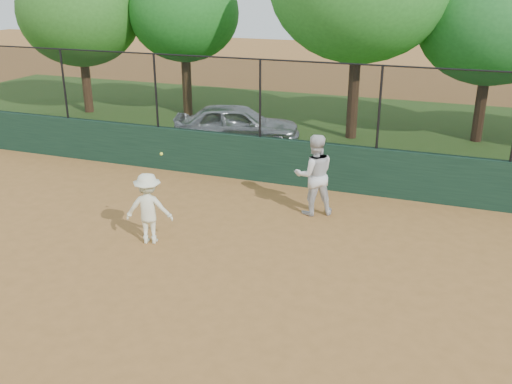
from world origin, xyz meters
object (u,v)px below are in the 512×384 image
(tree_1, at_px, (184,13))
(tree_3, at_px, (493,20))
(tree_0, at_px, (79,12))
(player_main, at_px, (149,208))
(parked_car, at_px, (237,125))
(player_second, at_px, (314,175))

(tree_1, bearing_deg, tree_3, -0.35)
(tree_0, distance_m, tree_1, 4.05)
(tree_1, distance_m, tree_3, 10.60)
(player_main, height_order, tree_3, tree_3)
(tree_0, bearing_deg, tree_3, 3.28)
(tree_0, relative_size, tree_1, 1.05)
(parked_car, xyz_separation_m, player_second, (3.72, -4.52, 0.25))
(player_main, distance_m, tree_3, 12.50)
(tree_1, bearing_deg, player_second, -47.71)
(player_main, xyz_separation_m, tree_1, (-4.43, 10.48, 3.08))
(parked_car, height_order, player_second, player_second)
(tree_0, bearing_deg, parked_car, -18.30)
(tree_0, height_order, tree_1, tree_0)
(player_main, distance_m, tree_0, 13.09)
(tree_3, bearing_deg, tree_0, -176.72)
(player_main, xyz_separation_m, tree_3, (6.18, 10.41, 3.11))
(player_main, bearing_deg, tree_1, 112.90)
(parked_car, relative_size, player_second, 2.13)
(player_main, bearing_deg, parked_car, 97.94)
(player_main, height_order, tree_1, tree_1)
(player_second, relative_size, tree_3, 0.32)
(parked_car, distance_m, player_second, 5.86)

